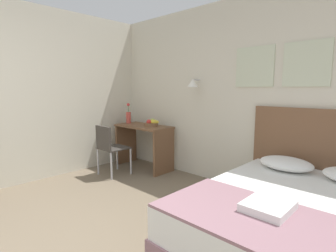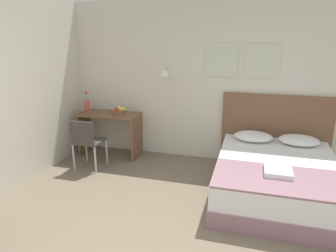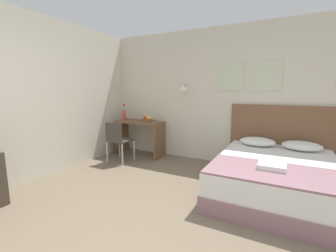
{
  "view_description": "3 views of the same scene",
  "coord_description": "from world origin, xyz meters",
  "px_view_note": "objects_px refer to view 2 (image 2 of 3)",
  "views": [
    {
      "loc": [
        1.95,
        -0.39,
        1.42
      ],
      "look_at": [
        -0.42,
        2.1,
        0.92
      ],
      "focal_mm": 28.0,
      "sensor_mm": 36.0,
      "label": 1
    },
    {
      "loc": [
        0.86,
        -1.98,
        2.05
      ],
      "look_at": [
        -0.23,
        1.84,
        0.87
      ],
      "focal_mm": 32.0,
      "sensor_mm": 36.0,
      "label": 2
    },
    {
      "loc": [
        1.31,
        -1.45,
        1.45
      ],
      "look_at": [
        -0.58,
        2.17,
        0.8
      ],
      "focal_mm": 24.0,
      "sensor_mm": 36.0,
      "label": 3
    }
  ],
  "objects_px": {
    "fruit_bowl": "(119,111)",
    "flower_vase": "(87,105)",
    "headboard": "(275,131)",
    "folded_towel_near_foot": "(278,171)",
    "desk_chair": "(86,140)",
    "throw_blanket": "(282,180)",
    "pillow_right": "(299,140)",
    "pillow_left": "(253,136)",
    "bed": "(276,178)",
    "desk": "(110,127)"
  },
  "relations": [
    {
      "from": "folded_towel_near_foot",
      "to": "desk",
      "type": "bearing_deg",
      "value": 156.77
    },
    {
      "from": "folded_towel_near_foot",
      "to": "desk",
      "type": "height_order",
      "value": "desk"
    },
    {
      "from": "desk_chair",
      "to": "fruit_bowl",
      "type": "distance_m",
      "value": 0.82
    },
    {
      "from": "pillow_right",
      "to": "desk_chair",
      "type": "height_order",
      "value": "desk_chair"
    },
    {
      "from": "headboard",
      "to": "flower_vase",
      "type": "height_order",
      "value": "headboard"
    },
    {
      "from": "headboard",
      "to": "folded_towel_near_foot",
      "type": "relative_size",
      "value": 4.72
    },
    {
      "from": "bed",
      "to": "desk",
      "type": "height_order",
      "value": "desk"
    },
    {
      "from": "throw_blanket",
      "to": "desk",
      "type": "xyz_separation_m",
      "value": [
        -2.79,
        1.32,
        0.01
      ]
    },
    {
      "from": "desk",
      "to": "fruit_bowl",
      "type": "bearing_deg",
      "value": 14.86
    },
    {
      "from": "pillow_right",
      "to": "desk",
      "type": "xyz_separation_m",
      "value": [
        -3.12,
        0.0,
        -0.05
      ]
    },
    {
      "from": "pillow_left",
      "to": "desk",
      "type": "distance_m",
      "value": 2.46
    },
    {
      "from": "headboard",
      "to": "desk",
      "type": "xyz_separation_m",
      "value": [
        -2.79,
        -0.29,
        -0.07
      ]
    },
    {
      "from": "folded_towel_near_foot",
      "to": "flower_vase",
      "type": "xyz_separation_m",
      "value": [
        -3.18,
        1.19,
        0.34
      ]
    },
    {
      "from": "desk",
      "to": "desk_chair",
      "type": "bearing_deg",
      "value": -96.02
    },
    {
      "from": "desk",
      "to": "fruit_bowl",
      "type": "height_order",
      "value": "fruit_bowl"
    },
    {
      "from": "desk_chair",
      "to": "fruit_bowl",
      "type": "xyz_separation_m",
      "value": [
        0.24,
        0.72,
        0.32
      ]
    },
    {
      "from": "pillow_right",
      "to": "pillow_left",
      "type": "bearing_deg",
      "value": 180.0
    },
    {
      "from": "pillow_left",
      "to": "desk",
      "type": "height_order",
      "value": "desk"
    },
    {
      "from": "headboard",
      "to": "fruit_bowl",
      "type": "distance_m",
      "value": 2.65
    },
    {
      "from": "fruit_bowl",
      "to": "folded_towel_near_foot",
      "type": "bearing_deg",
      "value": -25.36
    },
    {
      "from": "fruit_bowl",
      "to": "flower_vase",
      "type": "relative_size",
      "value": 0.72
    },
    {
      "from": "pillow_left",
      "to": "folded_towel_near_foot",
      "type": "height_order",
      "value": "pillow_left"
    },
    {
      "from": "throw_blanket",
      "to": "fruit_bowl",
      "type": "relative_size",
      "value": 5.66
    },
    {
      "from": "headboard",
      "to": "flower_vase",
      "type": "relative_size",
      "value": 4.5
    },
    {
      "from": "folded_towel_near_foot",
      "to": "desk",
      "type": "distance_m",
      "value": 3.0
    },
    {
      "from": "bed",
      "to": "fruit_bowl",
      "type": "relative_size",
      "value": 7.44
    },
    {
      "from": "headboard",
      "to": "desk_chair",
      "type": "bearing_deg",
      "value": -161.38
    },
    {
      "from": "fruit_bowl",
      "to": "pillow_right",
      "type": "bearing_deg",
      "value": -0.89
    },
    {
      "from": "folded_towel_near_foot",
      "to": "desk_chair",
      "type": "bearing_deg",
      "value": 169.8
    },
    {
      "from": "headboard",
      "to": "throw_blanket",
      "type": "height_order",
      "value": "headboard"
    },
    {
      "from": "pillow_left",
      "to": "fruit_bowl",
      "type": "relative_size",
      "value": 2.16
    },
    {
      "from": "folded_towel_near_foot",
      "to": "throw_blanket",
      "type": "bearing_deg",
      "value": -74.74
    },
    {
      "from": "fruit_bowl",
      "to": "flower_vase",
      "type": "bearing_deg",
      "value": -176.33
    },
    {
      "from": "bed",
      "to": "headboard",
      "type": "xyz_separation_m",
      "value": [
        0.0,
        1.03,
        0.35
      ]
    },
    {
      "from": "desk_chair",
      "to": "headboard",
      "type": "bearing_deg",
      "value": 18.62
    },
    {
      "from": "fruit_bowl",
      "to": "desk_chair",
      "type": "bearing_deg",
      "value": -108.35
    },
    {
      "from": "pillow_left",
      "to": "desk_chair",
      "type": "distance_m",
      "value": 2.62
    },
    {
      "from": "bed",
      "to": "desk",
      "type": "relative_size",
      "value": 1.89
    },
    {
      "from": "headboard",
      "to": "folded_towel_near_foot",
      "type": "height_order",
      "value": "headboard"
    },
    {
      "from": "throw_blanket",
      "to": "desk_chair",
      "type": "bearing_deg",
      "value": 167.23
    },
    {
      "from": "throw_blanket",
      "to": "pillow_right",
      "type": "bearing_deg",
      "value": 75.93
    },
    {
      "from": "headboard",
      "to": "pillow_right",
      "type": "height_order",
      "value": "headboard"
    },
    {
      "from": "bed",
      "to": "desk_chair",
      "type": "height_order",
      "value": "desk_chair"
    },
    {
      "from": "pillow_left",
      "to": "folded_towel_near_foot",
      "type": "relative_size",
      "value": 1.62
    },
    {
      "from": "folded_towel_near_foot",
      "to": "fruit_bowl",
      "type": "height_order",
      "value": "fruit_bowl"
    },
    {
      "from": "desk_chair",
      "to": "bed",
      "type": "bearing_deg",
      "value": -1.35
    },
    {
      "from": "headboard",
      "to": "fruit_bowl",
      "type": "bearing_deg",
      "value": -174.63
    },
    {
      "from": "desk",
      "to": "headboard",
      "type": "bearing_deg",
      "value": 5.95
    },
    {
      "from": "pillow_right",
      "to": "fruit_bowl",
      "type": "bearing_deg",
      "value": 179.11
    },
    {
      "from": "headboard",
      "to": "throw_blanket",
      "type": "distance_m",
      "value": 1.61
    }
  ]
}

